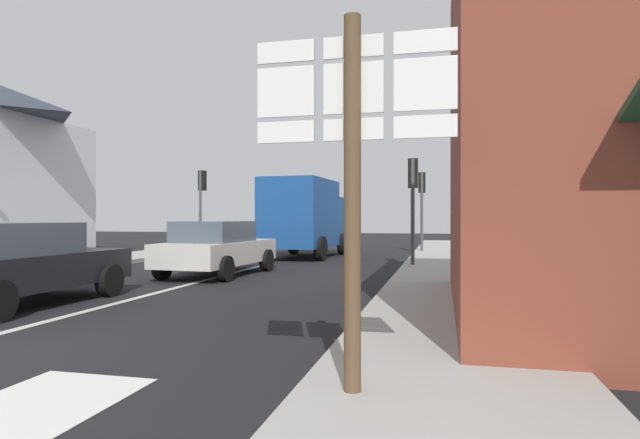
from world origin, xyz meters
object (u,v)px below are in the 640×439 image
traffic_light_near_right (413,187)px  traffic_light_far_right (422,193)px  delivery_truck (304,216)px  traffic_light_far_left (202,192)px  sedan_near (15,263)px  route_sign_post (353,163)px  sedan_far (217,247)px

traffic_light_near_right → traffic_light_far_right: (0.00, 7.07, 0.13)m
delivery_truck → traffic_light_near_right: bearing=-39.8°
traffic_light_far_right → traffic_light_far_left: (-9.73, -1.58, 0.10)m
sedan_near → traffic_light_far_left: (-3.33, 14.09, 1.99)m
sedan_near → traffic_light_near_right: size_ratio=1.24×
sedan_near → traffic_light_near_right: traffic_light_near_right is taller
route_sign_post → traffic_light_near_right: (-0.18, 12.07, 0.51)m
sedan_far → traffic_light_far_left: 9.98m
delivery_truck → traffic_light_near_right: size_ratio=1.51×
route_sign_post → traffic_light_far_left: size_ratio=0.86×
sedan_far → traffic_light_near_right: bearing=31.5°
sedan_far → route_sign_post: route_sign_post is taller
traffic_light_far_right → traffic_light_far_left: bearing=-170.8°
traffic_light_near_right → traffic_light_far_right: traffic_light_far_right is taller
delivery_truck → sedan_far: bearing=-95.2°
route_sign_post → traffic_light_far_right: bearing=90.5°
sedan_far → delivery_truck: bearing=84.8°
delivery_truck → traffic_light_far_right: 5.66m
sedan_far → traffic_light_far_left: traffic_light_far_left is taller
sedan_near → route_sign_post: (6.58, -3.47, 1.24)m
traffic_light_near_right → traffic_light_far_left: size_ratio=0.91×
route_sign_post → traffic_light_far_left: traffic_light_far_left is taller
traffic_light_far_left → sedan_near: bearing=-76.7°
traffic_light_near_right → traffic_light_far_left: bearing=150.6°
sedan_near → route_sign_post: bearing=-27.8°
delivery_truck → route_sign_post: bearing=-73.6°
traffic_light_far_right → delivery_truck: bearing=-143.0°
delivery_truck → traffic_light_far_left: size_ratio=1.37×
delivery_truck → traffic_light_far_right: (4.45, 3.36, 0.99)m
traffic_light_near_right → traffic_light_far_right: size_ratio=0.95×
route_sign_post → traffic_light_far_right: size_ratio=0.90×
sedan_far → route_sign_post: (5.26, -8.95, 1.24)m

